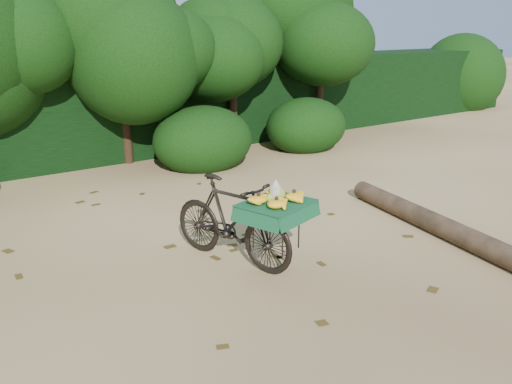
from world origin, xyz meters
TOP-DOWN VIEW (x-y plane):
  - ground at (0.00, 0.00)m, footprint 80.00×80.00m
  - vendor_bicycle at (-0.40, 0.44)m, footprint 1.03×1.79m
  - fallen_log at (2.12, -0.50)m, footprint 0.99×3.59m
  - hedge_backdrop at (0.00, 6.30)m, footprint 26.00×1.80m
  - tree_row at (-0.65, 5.50)m, footprint 14.50×2.00m
  - bush_clumps at (0.50, 4.30)m, footprint 8.80×1.70m
  - leaf_litter at (0.00, 0.65)m, footprint 7.00×7.30m

SIDE VIEW (x-z plane):
  - ground at x=0.00m, z-range 0.00..0.00m
  - leaf_litter at x=0.00m, z-range 0.00..0.01m
  - fallen_log at x=2.12m, z-range 0.00..0.26m
  - bush_clumps at x=0.50m, z-range 0.00..0.90m
  - vendor_bicycle at x=-0.40m, z-range 0.01..0.99m
  - hedge_backdrop at x=0.00m, z-range 0.00..1.80m
  - tree_row at x=-0.65m, z-range 0.00..4.00m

